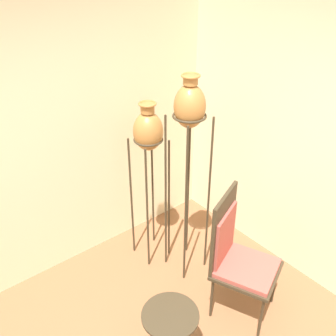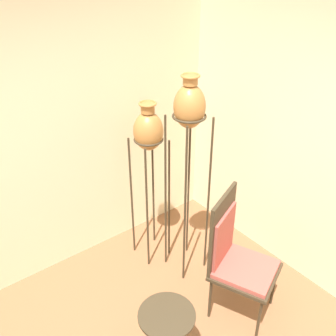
{
  "view_description": "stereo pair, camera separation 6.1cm",
  "coord_description": "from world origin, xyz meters",
  "views": [
    {
      "loc": [
        -0.78,
        -0.96,
        2.88
      ],
      "look_at": [
        1.14,
        1.41,
        1.08
      ],
      "focal_mm": 42.0,
      "sensor_mm": 36.0,
      "label": 1
    },
    {
      "loc": [
        -0.73,
        -1.0,
        2.88
      ],
      "look_at": [
        1.14,
        1.41,
        1.08
      ],
      "focal_mm": 42.0,
      "sensor_mm": 36.0,
      "label": 2
    }
  ],
  "objects": [
    {
      "name": "wall_back",
      "position": [
        0.0,
        2.07,
        1.35
      ],
      "size": [
        8.07,
        0.06,
        2.7
      ],
      "color": "beige",
      "rests_on": "ground_plane"
    },
    {
      "name": "vase_stand_tall",
      "position": [
        1.22,
        1.23,
        1.64
      ],
      "size": [
        0.3,
        0.3,
        1.97
      ],
      "color": "#382D1E",
      "rests_on": "ground_plane"
    },
    {
      "name": "side_table",
      "position": [
        0.38,
        0.45,
        0.45
      ],
      "size": [
        0.41,
        0.41,
        0.62
      ],
      "color": "#382D1E",
      "rests_on": "ground_plane"
    },
    {
      "name": "vase_stand_medium",
      "position": [
        1.06,
        1.58,
        1.36
      ],
      "size": [
        0.28,
        0.28,
        1.67
      ],
      "color": "#382D1E",
      "rests_on": "ground_plane"
    },
    {
      "name": "chair",
      "position": [
        1.2,
        0.58,
        0.61
      ],
      "size": [
        0.64,
        0.65,
        1.16
      ],
      "rotation": [
        0.0,
        0.0,
        0.39
      ],
      "color": "#382D1E",
      "rests_on": "ground_plane"
    }
  ]
}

